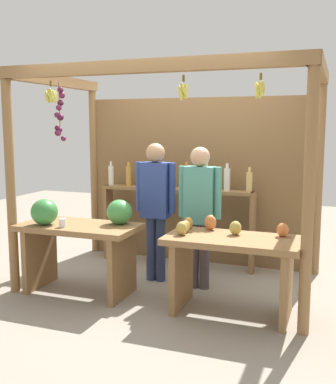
{
  "coord_description": "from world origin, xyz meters",
  "views": [
    {
      "loc": [
        1.75,
        -4.88,
        1.79
      ],
      "look_at": [
        0.0,
        -0.18,
        1.07
      ],
      "focal_mm": 43.53,
      "sensor_mm": 36.0,
      "label": 1
    }
  ],
  "objects": [
    {
      "name": "market_stall",
      "position": [
        -0.01,
        0.42,
        1.38
      ],
      "size": [
        3.15,
        1.89,
        2.39
      ],
      "color": "olive",
      "rests_on": "ground"
    },
    {
      "name": "bottle_shelf_unit",
      "position": [
        -0.19,
        0.67,
        0.83
      ],
      "size": [
        2.02,
        0.22,
        1.35
      ],
      "color": "olive",
      "rests_on": "ground"
    },
    {
      "name": "fruit_counter_right",
      "position": [
        0.82,
        -0.66,
        0.56
      ],
      "size": [
        1.27,
        0.64,
        0.9
      ],
      "color": "olive",
      "rests_on": "ground"
    },
    {
      "name": "vendor_woman",
      "position": [
        0.33,
        -0.09,
        0.94
      ],
      "size": [
        0.48,
        0.21,
        1.57
      ],
      "rotation": [
        0.0,
        0.0,
        0.14
      ],
      "color": "#4C3F42",
      "rests_on": "ground"
    },
    {
      "name": "fruit_counter_left",
      "position": [
        -0.83,
        -0.67,
        0.64
      ],
      "size": [
        1.27,
        0.69,
        1.02
      ],
      "color": "olive",
      "rests_on": "ground"
    },
    {
      "name": "vendor_man",
      "position": [
        -0.21,
        -0.01,
        0.96
      ],
      "size": [
        0.48,
        0.22,
        1.6
      ],
      "rotation": [
        0.0,
        0.0,
        0.11
      ],
      "color": "navy",
      "rests_on": "ground"
    },
    {
      "name": "ground_plane",
      "position": [
        0.0,
        0.0,
        0.0
      ],
      "size": [
        12.0,
        12.0,
        0.0
      ],
      "primitive_type": "plane",
      "color": "gray",
      "rests_on": "ground"
    }
  ]
}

